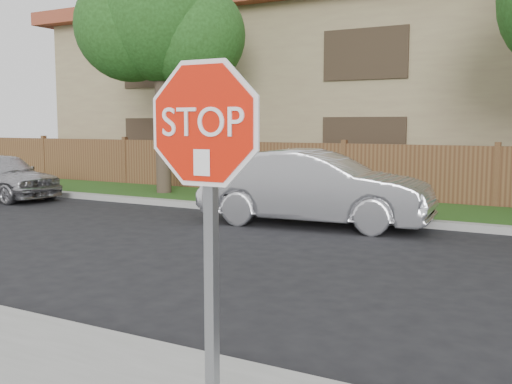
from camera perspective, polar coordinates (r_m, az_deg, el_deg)
The scene contains 8 objects.
ground at distance 5.24m, azimuth 3.82°, elevation -17.69°, with size 90.00×90.00×0.00m, color black.
far_curb at distance 12.80m, azimuth 19.85°, elevation -3.18°, with size 70.00×0.30×0.15m, color gray.
grass_strip at distance 14.42m, azimuth 20.96°, elevation -2.23°, with size 70.00×3.00×0.12m, color #1E4714.
fence at distance 15.91m, azimuth 21.93°, elevation 1.19°, with size 70.00×0.12×1.60m, color #50301C.
tree_left at distance 18.00m, azimuth -9.26°, elevation 16.28°, with size 4.80×3.90×7.78m.
stop_sign at distance 3.45m, azimuth -4.75°, elevation 1.18°, with size 1.01×0.13×2.55m.
sedan_far_left at distance 18.58m, azimuth -23.15°, elevation 1.43°, with size 1.58×3.92×1.34m, color #A4A3A8.
sedan_left at distance 12.70m, azimuth 5.67°, elevation 0.40°, with size 1.69×4.85×1.60m, color #BABAC0.
Camera 1 is at (2.06, -4.32, 2.15)m, focal length 42.00 mm.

